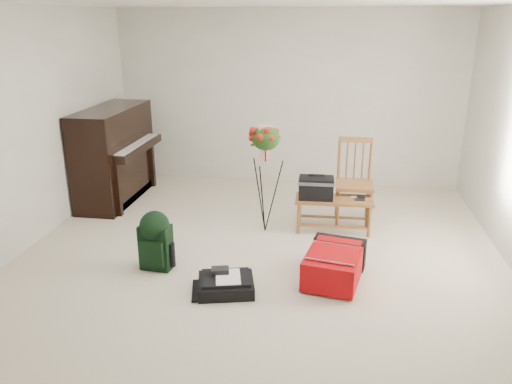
% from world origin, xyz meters
% --- Properties ---
extents(floor, '(5.00, 5.50, 0.01)m').
position_xyz_m(floor, '(0.00, 0.00, 0.00)').
color(floor, beige).
rests_on(floor, ground).
extents(ceiling, '(5.00, 5.50, 0.01)m').
position_xyz_m(ceiling, '(0.00, 0.00, 2.50)').
color(ceiling, white).
rests_on(ceiling, wall_back).
extents(wall_back, '(5.00, 0.04, 2.50)m').
position_xyz_m(wall_back, '(0.00, 2.75, 1.25)').
color(wall_back, silver).
rests_on(wall_back, floor).
extents(wall_left, '(0.04, 5.50, 2.50)m').
position_xyz_m(wall_left, '(-2.50, 0.00, 1.25)').
color(wall_left, silver).
rests_on(wall_left, floor).
extents(piano, '(0.71, 1.50, 1.25)m').
position_xyz_m(piano, '(-2.19, 1.60, 0.60)').
color(piano, black).
rests_on(piano, floor).
extents(bench, '(0.90, 0.38, 0.68)m').
position_xyz_m(bench, '(0.60, 0.95, 0.48)').
color(bench, '#965C31').
rests_on(bench, floor).
extents(dining_chair, '(0.45, 0.45, 1.01)m').
position_xyz_m(dining_chair, '(0.97, 1.30, 0.49)').
color(dining_chair, '#965C31').
rests_on(dining_chair, floor).
extents(red_suitcase, '(0.61, 0.80, 0.31)m').
position_xyz_m(red_suitcase, '(0.77, -0.18, 0.16)').
color(red_suitcase, red).
rests_on(red_suitcase, floor).
extents(black_duffel, '(0.58, 0.50, 0.21)m').
position_xyz_m(black_duffel, '(-0.19, -0.60, 0.08)').
color(black_duffel, black).
rests_on(black_duffel, floor).
extents(green_backpack, '(0.32, 0.29, 0.60)m').
position_xyz_m(green_backpack, '(-0.97, -0.27, 0.33)').
color(green_backpack, black).
rests_on(green_backpack, floor).
extents(flower_stand, '(0.52, 0.52, 1.29)m').
position_xyz_m(flower_stand, '(-0.04, 0.82, 0.63)').
color(flower_stand, black).
rests_on(flower_stand, floor).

